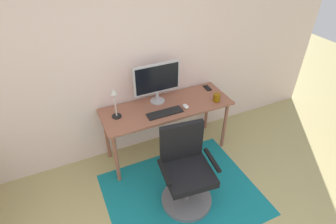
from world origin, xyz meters
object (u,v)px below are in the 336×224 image
Objects in this scene: office_chair at (186,174)px; desk_lamp at (115,100)px; keyboard at (165,113)px; computer_mouse at (186,106)px; desk at (167,111)px; cell_phone at (207,88)px; coffee_cup at (217,98)px; monitor at (157,80)px.

desk_lamp is at bearing 127.04° from office_chair.
keyboard is at bearing 92.43° from office_chair.
computer_mouse is at bearing -11.31° from desk_lamp.
computer_mouse is (0.28, 0.01, 0.01)m from keyboard.
office_chair reaches higher than desk.
coffee_cup is at bearing -96.57° from cell_phone.
office_chair is at bearing -125.74° from cell_phone.
computer_mouse is at bearing 2.14° from keyboard.
keyboard is at bearing -154.11° from cell_phone.
computer_mouse is 0.28× the size of desk_lamp.
desk_lamp is 1.12m from office_chair.
monitor reaches higher than cell_phone.
computer_mouse reaches higher than desk.
office_chair is (-0.74, -0.62, -0.42)m from coffee_cup.
cell_phone is (0.73, 0.02, -0.30)m from monitor.
desk is 15.36× the size of computer_mouse.
computer_mouse is 0.74× the size of cell_phone.
coffee_cup is at bearing -14.75° from desk.
monitor is at bearing -174.08° from cell_phone.
desk is 15.78× the size of coffee_cup.
cell_phone is (0.06, 0.32, -0.05)m from coffee_cup.
desk_lamp is (-0.53, 0.17, 0.22)m from keyboard.
monitor reaches higher than keyboard.
coffee_cup is 0.28× the size of desk_lamp.
computer_mouse is 1.03× the size of coffee_cup.
desk_lamp reaches higher than computer_mouse.
monitor is 0.47m from computer_mouse.
monitor is at bearing 155.71° from coffee_cup.
coffee_cup is (0.69, -0.02, 0.04)m from keyboard.
office_chair is at bearing -99.63° from desk.
monitor reaches higher than computer_mouse.
coffee_cup reaches higher than desk.
desk_lamp is at bearing -169.20° from monitor.
office_chair reaches higher than keyboard.
coffee_cup reaches higher than computer_mouse.
monitor is 0.41m from keyboard.
office_chair is (-0.05, -0.65, -0.37)m from keyboard.
keyboard is 1.17× the size of desk_lamp.
computer_mouse is (0.19, -0.12, 0.09)m from desk.
computer_mouse is at bearing 175.13° from coffee_cup.
desk is at bearing -3.49° from desk_lamp.
desk_lamp reaches higher than desk.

